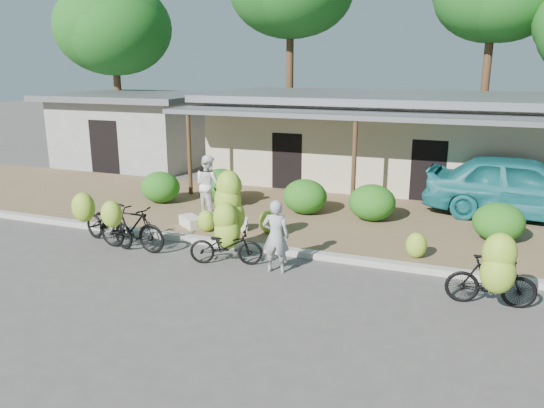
# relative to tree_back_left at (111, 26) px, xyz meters

# --- Properties ---
(ground) EXTENTS (100.00, 100.00, 0.00)m
(ground) POSITION_rel_tree_back_left_xyz_m (13.69, -13.11, -6.20)
(ground) COLOR #4A4845
(ground) RESTS_ON ground
(sidewalk) EXTENTS (60.00, 6.00, 0.12)m
(sidewalk) POSITION_rel_tree_back_left_xyz_m (13.69, -8.11, -6.14)
(sidewalk) COLOR brown
(sidewalk) RESTS_ON ground
(curb) EXTENTS (60.00, 0.25, 0.15)m
(curb) POSITION_rel_tree_back_left_xyz_m (13.69, -11.11, -6.12)
(curb) COLOR #A8A399
(curb) RESTS_ON ground
(shop_main) EXTENTS (13.00, 8.50, 3.35)m
(shop_main) POSITION_rel_tree_back_left_xyz_m (13.69, -2.18, -4.48)
(shop_main) COLOR #B8B08B
(shop_main) RESTS_ON ground
(shop_grey) EXTENTS (7.00, 6.00, 3.15)m
(shop_grey) POSITION_rel_tree_back_left_xyz_m (2.69, -2.12, -4.58)
(shop_grey) COLOR #9B9B96
(shop_grey) RESTS_ON ground
(tree_back_left) EXTENTS (5.68, 5.60, 8.33)m
(tree_back_left) POSITION_rel_tree_back_left_xyz_m (0.00, 0.00, 0.00)
(tree_back_left) COLOR brown
(tree_back_left) RESTS_ON ground
(hedge_0) EXTENTS (1.27, 1.14, 0.99)m
(hedge_0) POSITION_rel_tree_back_left_xyz_m (7.75, -8.34, -5.58)
(hedge_0) COLOR #1A5212
(hedge_0) RESTS_ON sidewalk
(hedge_1) EXTENTS (1.38, 1.24, 1.08)m
(hedge_1) POSITION_rel_tree_back_left_xyz_m (9.53, -7.60, -5.54)
(hedge_1) COLOR #1A5212
(hedge_1) RESTS_ON sidewalk
(hedge_2) EXTENTS (1.31, 1.18, 1.02)m
(hedge_2) POSITION_rel_tree_back_left_xyz_m (12.45, -7.91, -5.57)
(hedge_2) COLOR #1A5212
(hedge_2) RESTS_ON sidewalk
(hedge_3) EXTENTS (1.32, 1.19, 1.03)m
(hedge_3) POSITION_rel_tree_back_left_xyz_m (14.44, -7.91, -5.56)
(hedge_3) COLOR #1A5212
(hedge_3) RESTS_ON sidewalk
(hedge_4) EXTENTS (1.25, 1.13, 0.98)m
(hedge_4) POSITION_rel_tree_back_left_xyz_m (17.74, -8.61, -5.59)
(hedge_4) COLOR #1A5212
(hedge_4) RESTS_ON sidewalk
(bike_far_left) EXTENTS (2.08, 1.51, 1.45)m
(bike_far_left) POSITION_rel_tree_back_left_xyz_m (8.52, -12.05, -5.61)
(bike_far_left) COLOR black
(bike_far_left) RESTS_ON ground
(bike_left) EXTENTS (1.93, 1.18, 1.41)m
(bike_left) POSITION_rel_tree_back_left_xyz_m (9.38, -12.26, -5.57)
(bike_left) COLOR black
(bike_left) RESTS_ON ground
(bike_center) EXTENTS (1.76, 1.33, 2.07)m
(bike_center) POSITION_rel_tree_back_left_xyz_m (11.86, -11.93, -5.36)
(bike_center) COLOR black
(bike_center) RESTS_ON ground
(bike_right) EXTENTS (1.68, 1.21, 1.62)m
(bike_right) POSITION_rel_tree_back_left_xyz_m (17.54, -12.59, -5.49)
(bike_right) COLOR black
(bike_right) RESTS_ON ground
(loose_banana_a) EXTENTS (0.47, 0.40, 0.58)m
(loose_banana_a) POSITION_rel_tree_back_left_xyz_m (10.56, -10.54, -5.79)
(loose_banana_a) COLOR #9CC531
(loose_banana_a) RESTS_ON sidewalk
(loose_banana_b) EXTENTS (0.48, 0.40, 0.59)m
(loose_banana_b) POSITION_rel_tree_back_left_xyz_m (12.13, -10.07, -5.78)
(loose_banana_b) COLOR #9CC531
(loose_banana_b) RESTS_ON sidewalk
(loose_banana_c) EXTENTS (0.48, 0.41, 0.60)m
(loose_banana_c) POSITION_rel_tree_back_left_xyz_m (15.97, -10.57, -5.78)
(loose_banana_c) COLOR #9CC531
(loose_banana_c) RESTS_ON sidewalk
(sack_near) EXTENTS (0.94, 0.66, 0.30)m
(sack_near) POSITION_rel_tree_back_left_xyz_m (11.11, -10.16, -5.93)
(sack_near) COLOR white
(sack_near) RESTS_ON sidewalk
(sack_far) EXTENTS (0.83, 0.75, 0.28)m
(sack_far) POSITION_rel_tree_back_left_xyz_m (9.95, -10.31, -5.94)
(sack_far) COLOR white
(sack_far) RESTS_ON sidewalk
(vendor) EXTENTS (0.65, 0.48, 1.63)m
(vendor) POSITION_rel_tree_back_left_xyz_m (13.16, -12.24, -5.38)
(vendor) COLOR #999999
(vendor) RESTS_ON ground
(bystander) EXTENTS (1.04, 0.95, 1.74)m
(bystander) POSITION_rel_tree_back_left_xyz_m (9.78, -8.91, -5.21)
(bystander) COLOR white
(bystander) RESTS_ON sidewalk
(teal_van) EXTENTS (5.45, 2.50, 1.81)m
(teal_van) POSITION_rel_tree_back_left_xyz_m (18.37, -6.11, -5.17)
(teal_van) COLOR #1A6F75
(teal_van) RESTS_ON sidewalk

